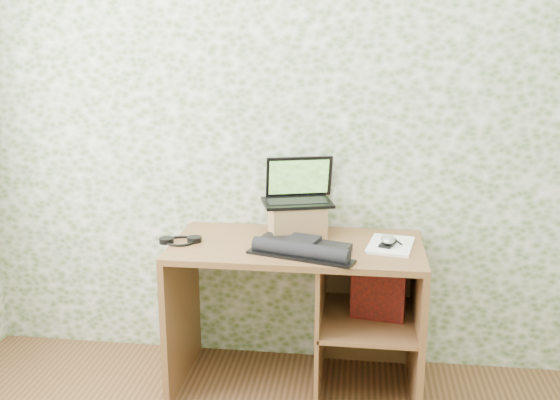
# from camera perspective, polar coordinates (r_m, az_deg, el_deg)

# --- Properties ---
(wall_back) EXTENTS (3.50, 0.00, 3.50)m
(wall_back) POSITION_cam_1_polar(r_m,az_deg,el_deg) (3.17, 2.20, 7.24)
(wall_back) COLOR silver
(wall_back) RESTS_ON ground
(desk) EXTENTS (1.20, 0.60, 0.75)m
(desk) POSITION_cam_1_polar(r_m,az_deg,el_deg) (3.11, 3.03, -8.62)
(desk) COLOR brown
(desk) RESTS_ON floor
(riser) EXTENTS (0.32, 0.29, 0.16)m
(riser) POSITION_cam_1_polar(r_m,az_deg,el_deg) (3.11, 1.56, -1.79)
(riser) COLOR #A37249
(riser) RESTS_ON desk
(laptop) EXTENTS (0.39, 0.32, 0.22)m
(laptop) POSITION_cam_1_polar(r_m,az_deg,el_deg) (3.11, 1.64, 0.74)
(laptop) COLOR black
(laptop) RESTS_ON riser
(keyboard) EXTENTS (0.50, 0.38, 0.07)m
(keyboard) POSITION_cam_1_polar(r_m,az_deg,el_deg) (2.86, 1.99, -4.40)
(keyboard) COLOR black
(keyboard) RESTS_ON desk
(headphones) EXTENTS (0.20, 0.18, 0.02)m
(headphones) POSITION_cam_1_polar(r_m,az_deg,el_deg) (3.05, -9.09, -3.68)
(headphones) COLOR black
(headphones) RESTS_ON desk
(notepad) EXTENTS (0.25, 0.32, 0.01)m
(notepad) POSITION_cam_1_polar(r_m,az_deg,el_deg) (3.00, 10.08, -4.08)
(notepad) COLOR white
(notepad) RESTS_ON desk
(mouse) EXTENTS (0.10, 0.13, 0.04)m
(mouse) POSITION_cam_1_polar(r_m,az_deg,el_deg) (2.97, 9.82, -3.76)
(mouse) COLOR #BCBCBF
(mouse) RESTS_ON notepad
(pen) EXTENTS (0.06, 0.14, 0.01)m
(pen) POSITION_cam_1_polar(r_m,az_deg,el_deg) (3.05, 10.54, -3.60)
(pen) COLOR black
(pen) RESTS_ON notepad
(red_box) EXTENTS (0.27, 0.12, 0.31)m
(red_box) POSITION_cam_1_polar(r_m,az_deg,el_deg) (3.05, 8.99, -7.97)
(red_box) COLOR maroon
(red_box) RESTS_ON desk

